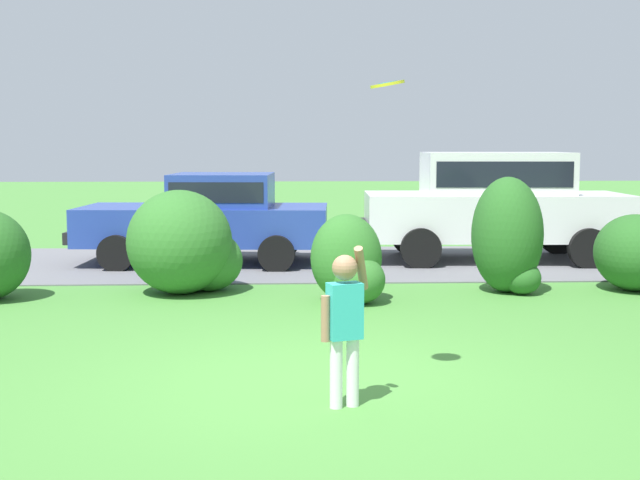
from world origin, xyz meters
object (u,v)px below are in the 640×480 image
Objects in this scene: parked_suv at (495,200)px; child_thrower at (345,317)px; frisbee at (387,84)px; parked_sedan at (210,215)px.

child_thrower is at bearing -111.43° from parked_suv.
parked_suv is 8.48m from frisbee.
parked_suv is 8.88m from child_thrower.
parked_sedan is 15.94× the size of frisbee.
parked_suv is at bearing 68.57° from child_thrower.
parked_sedan reaches higher than child_thrower.
child_thrower is 1.91m from frisbee.
frisbee is at bearing -110.11° from parked_suv.
parked_sedan is at bearing 105.24° from frisbee.
frisbee is at bearing 48.38° from child_thrower.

